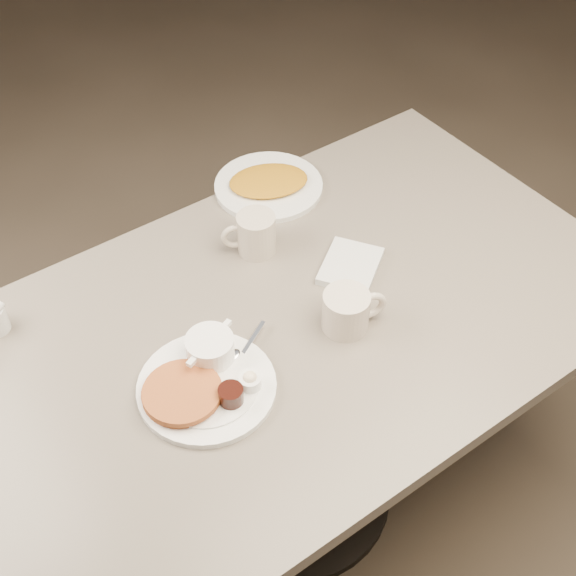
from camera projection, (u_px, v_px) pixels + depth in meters
room at (296, 36)px, 1.18m from camera, size 7.04×8.04×2.84m
diner_table at (293, 365)px, 1.77m from camera, size 1.50×0.90×0.75m
main_plate at (204, 379)px, 1.50m from camera, size 0.37×0.36×0.07m
coffee_mug_near at (348, 310)px, 1.59m from camera, size 0.15×0.13×0.09m
napkin at (350, 266)px, 1.74m from camera, size 0.19×0.18×0.02m
coffee_mug_far at (255, 234)px, 1.75m from camera, size 0.14×0.12×0.10m
hash_plate at (269, 184)px, 1.94m from camera, size 0.36×0.36×0.04m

